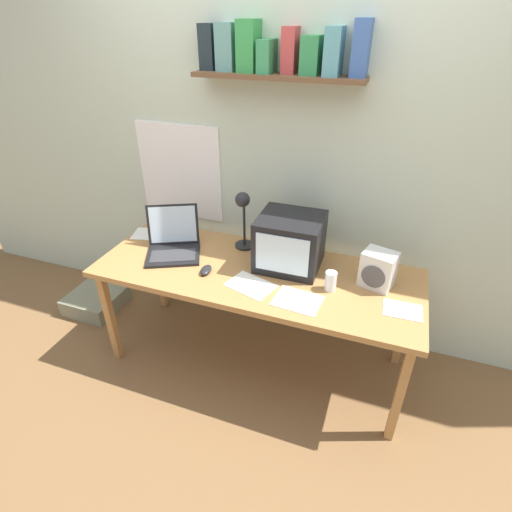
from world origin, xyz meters
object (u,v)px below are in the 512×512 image
corner_desk (256,278)px  laptop (173,242)px  desk_lamp (243,212)px  open_notebook (403,310)px  space_heater (378,269)px  crt_monitor (290,242)px  computer_mouse (206,270)px  printed_handout (298,301)px  loose_paper_near_monitor (150,234)px  loose_paper_near_laptop (251,285)px  floor_cushion (96,300)px  juice_glass (331,282)px

corner_desk → laptop: 0.58m
desk_lamp → open_notebook: bearing=-30.8°
corner_desk → space_heater: space_heater is taller
crt_monitor → computer_mouse: size_ratio=3.34×
laptop → printed_handout: 0.90m
corner_desk → computer_mouse: size_ratio=17.11×
loose_paper_near_monitor → loose_paper_near_laptop: 0.92m
desk_lamp → space_heater: 0.85m
laptop → desk_lamp: (0.41, 0.17, 0.19)m
printed_handout → loose_paper_near_laptop: bearing=171.0°
crt_monitor → computer_mouse: 0.51m
loose_paper_near_monitor → floor_cushion: 0.85m
crt_monitor → loose_paper_near_monitor: crt_monitor is taller
printed_handout → corner_desk: bearing=147.2°
corner_desk → laptop: (-0.56, 0.04, 0.12)m
laptop → loose_paper_near_monitor: laptop is taller
floor_cushion → space_heater: bearing=0.2°
corner_desk → printed_handout: printed_handout is taller
crt_monitor → juice_glass: bearing=-32.0°
corner_desk → desk_lamp: 0.41m
crt_monitor → printed_handout: bearing=-67.5°
laptop → floor_cushion: bearing=150.4°
laptop → printed_handout: (0.87, -0.23, -0.07)m
corner_desk → loose_paper_near_monitor: (-0.83, 0.17, 0.06)m
loose_paper_near_monitor → floor_cushion: size_ratio=0.67×
corner_desk → space_heater: size_ratio=9.26×
loose_paper_near_monitor → printed_handout: bearing=-18.0°
laptop → floor_cushion: size_ratio=1.12×
space_heater → loose_paper_near_laptop: bearing=-143.9°
floor_cushion → computer_mouse: bearing=-10.4°
laptop → space_heater: (1.23, 0.06, 0.03)m
desk_lamp → juice_glass: desk_lamp is taller
desk_lamp → floor_cushion: 1.52m
space_heater → corner_desk: bearing=-156.7°
laptop → computer_mouse: (0.30, -0.15, -0.05)m
floor_cushion → printed_handout: bearing=-9.5°
space_heater → floor_cushion: 2.17m
printed_handout → open_notebook: bearing=11.4°
crt_monitor → printed_handout: crt_monitor is taller
crt_monitor → laptop: bearing=-173.6°
computer_mouse → space_heater: bearing=12.6°
open_notebook → floor_cushion: 2.29m
juice_glass → loose_paper_near_laptop: 0.43m
crt_monitor → printed_handout: size_ratio=1.44×
juice_glass → space_heater: 0.27m
crt_monitor → desk_lamp: desk_lamp is taller
desk_lamp → loose_paper_near_monitor: bearing=168.8°
crt_monitor → loose_paper_near_laptop: crt_monitor is taller
desk_lamp → loose_paper_near_monitor: size_ratio=1.55×
open_notebook → floor_cushion: open_notebook is taller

